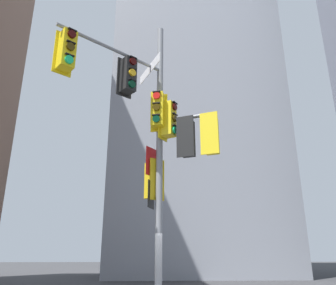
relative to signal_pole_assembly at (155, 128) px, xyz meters
The scene contains 2 objects.
building_mid_block 33.35m from the signal_pole_assembly, 81.19° to the left, with size 15.76×15.76×53.17m, color #9399A3.
signal_pole_assembly is the anchor object (origin of this frame).
Camera 1 is at (-0.09, -8.69, 2.08)m, focal length 34.98 mm.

